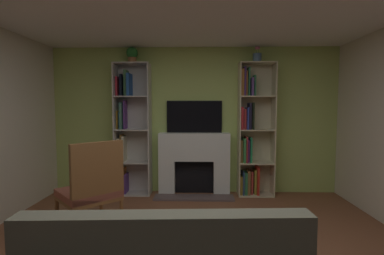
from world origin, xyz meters
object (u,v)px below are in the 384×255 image
object	(u,v)px
vase_with_flowers	(257,57)
armchair	(92,188)
fireplace	(194,162)
tv	(194,117)
bookshelf_right	(251,134)
potted_plant	(132,54)
bookshelf_left	(129,129)

from	to	relation	value
vase_with_flowers	armchair	xyz separation A→B (m)	(-2.20, -1.62, -1.76)
vase_with_flowers	armchair	world-z (taller)	vase_with_flowers
fireplace	tv	world-z (taller)	tv
fireplace	bookshelf_right	size ratio (longest dim) A/B	0.59
fireplace	tv	distance (m)	0.77
bookshelf_right	potted_plant	bearing A→B (deg)	-179.31
vase_with_flowers	armchair	size ratio (longest dim) A/B	0.24
tv	potted_plant	xyz separation A→B (m)	(-1.04, -0.12, 1.04)
fireplace	bookshelf_left	world-z (taller)	bookshelf_left
fireplace	vase_with_flowers	distance (m)	2.04
vase_with_flowers	potted_plant	bearing A→B (deg)	180.00
fireplace	armchair	world-z (taller)	armchair
fireplace	armchair	size ratio (longest dim) A/B	1.17
fireplace	potted_plant	bearing A→B (deg)	-178.58
armchair	vase_with_flowers	bearing A→B (deg)	36.25
tv	vase_with_flowers	size ratio (longest dim) A/B	3.52
tv	vase_with_flowers	distance (m)	1.44
tv	vase_with_flowers	world-z (taller)	vase_with_flowers
bookshelf_left	potted_plant	bearing A→B (deg)	-20.30
bookshelf_right	bookshelf_left	bearing A→B (deg)	179.93
potted_plant	armchair	distance (m)	2.43
potted_plant	tv	bearing A→B (deg)	6.57
tv	armchair	xyz separation A→B (m)	(-1.16, -1.74, -0.77)
bookshelf_right	potted_plant	distance (m)	2.41
bookshelf_right	potted_plant	world-z (taller)	potted_plant
bookshelf_right	vase_with_flowers	distance (m)	1.28
bookshelf_left	fireplace	bearing A→B (deg)	-0.04
armchair	fireplace	bearing A→B (deg)	54.71
tv	vase_with_flowers	xyz separation A→B (m)	(1.04, -0.12, 0.99)
tv	armchair	distance (m)	2.23
potted_plant	vase_with_flowers	world-z (taller)	vase_with_flowers
bookshelf_left	potted_plant	world-z (taller)	potted_plant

